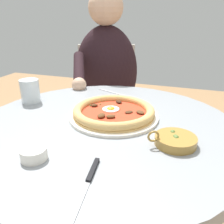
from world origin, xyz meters
TOP-DOWN VIEW (x-y plane):
  - dining_table at (0.00, 0.00)m, footprint 0.89×0.89m
  - pizza_on_plate at (-0.05, 0.01)m, footprint 0.31×0.31m
  - water_glass at (-0.09, -0.36)m, footprint 0.08×0.08m
  - steak_knife at (0.28, 0.07)m, footprint 0.20×0.04m
  - ramekin_capers at (0.25, -0.10)m, footprint 0.07×0.07m
  - olive_pan at (0.07, 0.23)m, footprint 0.12×0.13m
  - fork_utensil at (-0.31, -0.07)m, footprint 0.08×0.18m
  - diner_person at (-0.66, -0.24)m, footprint 0.56×0.43m
  - cafe_chair_diner at (-0.80, -0.29)m, footprint 0.56×0.56m

SIDE VIEW (x-z plane):
  - cafe_chair_diner at x=-0.80m, z-range 0.09..0.95m
  - diner_person at x=-0.66m, z-range -0.06..1.13m
  - dining_table at x=0.00m, z-range 0.20..0.92m
  - fork_utensil at x=-0.31m, z-range 0.72..0.72m
  - steak_knife at x=0.28m, z-range 0.72..0.73m
  - olive_pan at x=0.07m, z-range 0.71..0.76m
  - ramekin_capers at x=0.25m, z-range 0.72..0.75m
  - pizza_on_plate at x=-0.05m, z-range 0.72..0.76m
  - water_glass at x=-0.09m, z-range 0.72..0.81m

